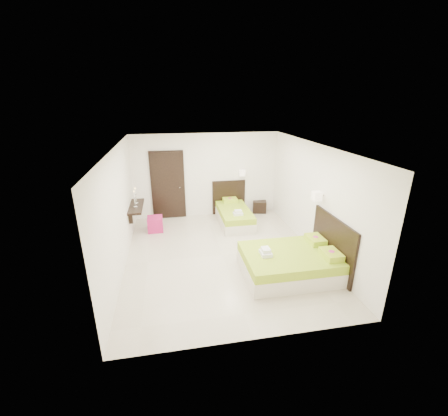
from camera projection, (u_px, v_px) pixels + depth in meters
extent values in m
plane|color=beige|center=(222.00, 255.00, 7.25)|extent=(5.50, 5.50, 0.00)
cube|color=beige|center=(234.00, 219.00, 9.04)|extent=(0.89, 1.78, 0.28)
cube|color=#87AE1B|center=(234.00, 212.00, 8.96)|extent=(0.88, 1.76, 0.18)
cube|color=black|center=(229.00, 197.00, 9.69)|extent=(1.07, 0.05, 1.11)
cube|color=#B6D326|center=(230.00, 200.00, 9.52)|extent=(0.44, 0.30, 0.12)
cylinder|color=#D63288|center=(230.00, 198.00, 9.50)|extent=(0.11, 0.11, 0.00)
cube|color=white|center=(238.00, 214.00, 8.46)|extent=(0.27, 0.20, 0.07)
cube|color=white|center=(238.00, 211.00, 8.44)|extent=(0.20, 0.15, 0.07)
cube|color=beige|center=(242.00, 173.00, 9.33)|extent=(0.16, 0.16, 0.18)
cylinder|color=#2D2116|center=(242.00, 172.00, 9.40)|extent=(0.03, 0.16, 0.03)
cube|color=beige|center=(289.00, 267.00, 6.43)|extent=(1.97, 1.48, 0.31)
cube|color=#87AE1B|center=(290.00, 257.00, 6.34)|extent=(1.95, 1.46, 0.20)
cube|color=black|center=(332.00, 244.00, 6.44)|extent=(0.05, 1.67, 1.23)
cube|color=#B6D326|center=(331.00, 254.00, 6.09)|extent=(0.33, 0.49, 0.14)
cylinder|color=#D63288|center=(332.00, 251.00, 6.07)|extent=(0.12, 0.12, 0.00)
cube|color=#B6D326|center=(315.00, 240.00, 6.73)|extent=(0.33, 0.49, 0.14)
cylinder|color=#D63288|center=(316.00, 237.00, 6.70)|extent=(0.12, 0.12, 0.00)
cube|color=white|center=(266.00, 253.00, 6.20)|extent=(0.22, 0.30, 0.08)
cube|color=white|center=(266.00, 250.00, 6.17)|extent=(0.16, 0.22, 0.08)
cube|color=beige|center=(317.00, 196.00, 6.67)|extent=(0.18, 0.18, 0.20)
cylinder|color=#2D2116|center=(320.00, 196.00, 6.68)|extent=(0.16, 0.03, 0.03)
cube|color=black|center=(259.00, 206.00, 9.93)|extent=(0.51, 0.48, 0.38)
cube|color=#AA1655|center=(155.00, 224.00, 8.50)|extent=(0.43, 0.43, 0.42)
cube|color=black|center=(168.00, 186.00, 9.18)|extent=(1.02, 0.06, 2.14)
cube|color=black|center=(168.00, 186.00, 9.14)|extent=(0.88, 0.04, 2.06)
cylinder|color=silver|center=(180.00, 187.00, 9.19)|extent=(0.03, 0.10, 0.03)
cube|color=black|center=(136.00, 206.00, 8.08)|extent=(0.35, 1.20, 0.06)
cube|color=black|center=(131.00, 218.00, 7.70)|extent=(0.10, 0.04, 0.30)
cube|color=black|center=(134.00, 206.00, 8.53)|extent=(0.10, 0.04, 0.30)
cylinder|color=silver|center=(136.00, 207.00, 7.93)|extent=(0.10, 0.10, 0.02)
cylinder|color=silver|center=(135.00, 203.00, 7.89)|extent=(0.02, 0.02, 0.22)
cone|color=silver|center=(135.00, 198.00, 7.84)|extent=(0.07, 0.07, 0.04)
cylinder|color=white|center=(134.00, 195.00, 7.81)|extent=(0.02, 0.02, 0.15)
sphere|color=#FFB23F|center=(134.00, 191.00, 7.78)|extent=(0.02, 0.02, 0.02)
cylinder|color=silver|center=(137.00, 203.00, 8.21)|extent=(0.10, 0.10, 0.02)
cylinder|color=silver|center=(136.00, 199.00, 8.17)|extent=(0.02, 0.02, 0.22)
cone|color=silver|center=(136.00, 195.00, 8.12)|extent=(0.07, 0.07, 0.04)
cylinder|color=white|center=(135.00, 191.00, 8.09)|extent=(0.02, 0.02, 0.15)
sphere|color=#FFB23F|center=(135.00, 188.00, 8.06)|extent=(0.02, 0.02, 0.02)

